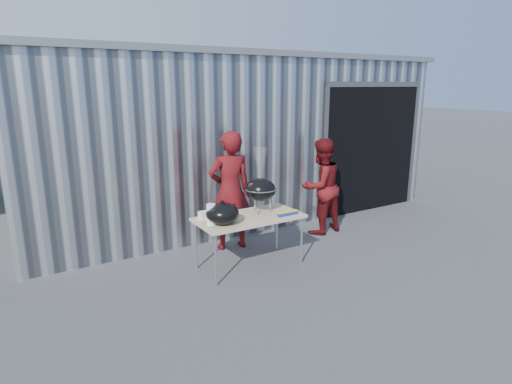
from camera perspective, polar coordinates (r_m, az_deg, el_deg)
ground at (r=6.03m, az=4.13°, el=-10.87°), size 80.00×80.00×0.00m
building at (r=9.96m, az=-7.00°, el=8.24°), size 8.20×6.20×3.10m
folding_table at (r=6.01m, az=-0.90°, el=-3.63°), size 1.50×0.75×0.75m
kettle_grill at (r=6.07m, az=0.58°, el=1.04°), size 0.45×0.45×0.94m
grill_lid at (r=5.66m, az=-4.49°, el=-2.87°), size 0.44×0.44×0.32m
paper_towels at (r=5.64m, az=-6.00°, el=-2.99°), size 0.12×0.12×0.28m
white_tub at (r=5.93m, az=-6.60°, el=-3.06°), size 0.20×0.15×0.10m
foil_box at (r=6.05m, az=4.26°, el=-2.86°), size 0.32×0.06×0.06m
person_cook at (r=6.67m, az=-3.48°, el=0.16°), size 0.74×0.55×1.87m
person_bystander at (r=7.49m, az=8.62°, el=0.74°), size 0.86×0.70×1.66m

